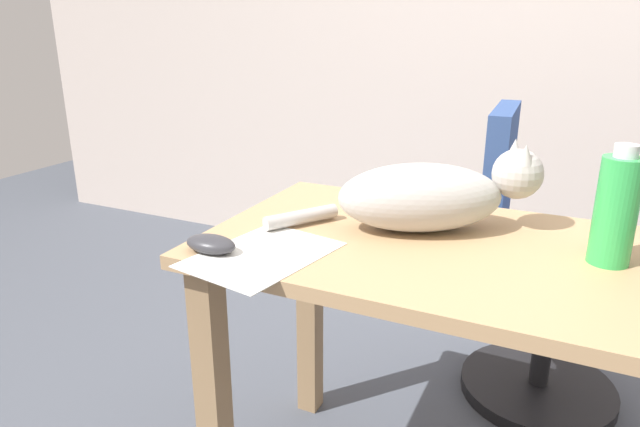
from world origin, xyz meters
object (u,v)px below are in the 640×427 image
object	(u,v)px
office_chair	(534,280)
water_bottle	(616,210)
cat	(430,194)
computer_mouse	(211,244)

from	to	relation	value
office_chair	water_bottle	distance (m)	0.73
water_bottle	cat	bearing A→B (deg)	174.86
cat	water_bottle	bearing A→B (deg)	-5.14
cat	water_bottle	distance (m)	0.36
office_chair	computer_mouse	size ratio (longest dim) A/B	8.35
computer_mouse	water_bottle	size ratio (longest dim) A/B	0.48
water_bottle	computer_mouse	bearing A→B (deg)	-158.20
computer_mouse	water_bottle	bearing A→B (deg)	21.80
office_chair	water_bottle	xyz separation A→B (m)	(0.15, -0.57, 0.42)
computer_mouse	water_bottle	distance (m)	0.78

